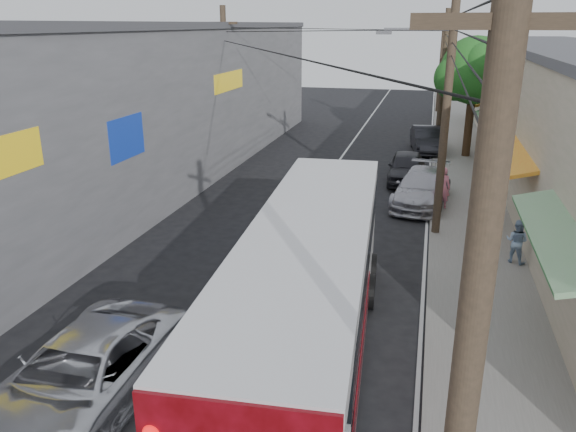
# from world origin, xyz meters

# --- Properties ---
(sidewalk) EXTENTS (3.00, 80.00, 0.12)m
(sidewalk) POSITION_xyz_m (6.50, 20.00, 0.06)
(sidewalk) COLOR slate
(sidewalk) RESTS_ON ground
(building_right) EXTENTS (7.09, 40.00, 6.25)m
(building_right) POSITION_xyz_m (10.99, 22.00, 3.15)
(building_right) COLOR #C5B39D
(building_right) RESTS_ON ground
(building_left) EXTENTS (7.20, 36.00, 7.25)m
(building_left) POSITION_xyz_m (-8.50, 18.00, 3.65)
(building_left) COLOR gray
(building_left) RESTS_ON ground
(utility_poles) EXTENTS (11.80, 45.28, 8.00)m
(utility_poles) POSITION_xyz_m (3.13, 20.33, 4.13)
(utility_poles) COLOR #473828
(utility_poles) RESTS_ON ground
(street_tree) EXTENTS (4.40, 4.00, 6.60)m
(street_tree) POSITION_xyz_m (6.87, 26.02, 4.67)
(street_tree) COLOR #3F2B19
(street_tree) RESTS_ON ground
(coach_bus) EXTENTS (3.29, 11.71, 3.34)m
(coach_bus) POSITION_xyz_m (2.50, 4.10, 1.73)
(coach_bus) COLOR silver
(coach_bus) RESTS_ON ground
(jeepney) EXTENTS (2.64, 5.48, 1.51)m
(jeepney) POSITION_xyz_m (-1.40, 1.42, 0.75)
(jeepney) COLOR silver
(jeepney) RESTS_ON ground
(parked_suv) EXTENTS (2.60, 5.15, 1.43)m
(parked_suv) POSITION_xyz_m (4.60, 16.57, 0.72)
(parked_suv) COLOR #AAA8B1
(parked_suv) RESTS_ON ground
(parked_car_mid) EXTENTS (1.76, 4.20, 1.42)m
(parked_car_mid) POSITION_xyz_m (3.80, 20.00, 0.71)
(parked_car_mid) COLOR #25262A
(parked_car_mid) RESTS_ON ground
(parked_car_far) EXTENTS (2.13, 4.62, 1.47)m
(parked_car_far) POSITION_xyz_m (4.60, 27.00, 0.73)
(parked_car_far) COLOR black
(parked_car_far) RESTS_ON ground
(pedestrian_near) EXTENTS (0.67, 0.50, 1.69)m
(pedestrian_near) POSITION_xyz_m (5.40, 15.93, 0.96)
(pedestrian_near) COLOR pink
(pedestrian_near) RESTS_ON sidewalk
(pedestrian_far) EXTENTS (0.84, 0.78, 1.39)m
(pedestrian_far) POSITION_xyz_m (7.60, 10.83, 0.82)
(pedestrian_far) COLOR #85A3C2
(pedestrian_far) RESTS_ON sidewalk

